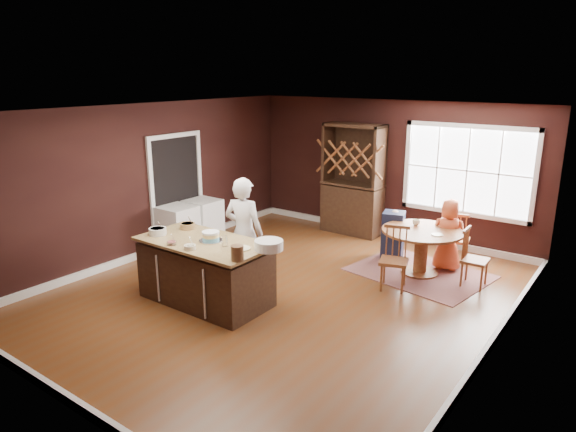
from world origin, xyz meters
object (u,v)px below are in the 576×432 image
object	(u,v)px
chair_north	(457,237)
toddler	(389,214)
high_chair	(393,235)
baker	(244,233)
seated_woman	(448,235)
layer_cake	(211,236)
hutch	(353,180)
kitchen_island	(205,273)
dryer	(203,222)
washer	(178,230)
chair_south	(394,258)
dining_table	(422,243)
chair_east	(475,258)

from	to	relation	value
chair_north	toddler	size ratio (longest dim) A/B	3.63
chair_north	high_chair	xyz separation A→B (m)	(-0.99, -0.44, -0.03)
baker	seated_woman	xyz separation A→B (m)	(2.29, 2.51, -0.25)
layer_cake	seated_woman	bearing A→B (deg)	54.62
seated_woman	high_chair	world-z (taller)	seated_woman
chair_north	seated_woman	bearing A→B (deg)	74.65
hutch	chair_north	bearing A→B (deg)	-11.83
baker	seated_woman	distance (m)	3.41
chair_north	seated_woman	size ratio (longest dim) A/B	0.78
kitchen_island	dryer	size ratio (longest dim) A/B	2.24
baker	high_chair	bearing A→B (deg)	-131.13
dryer	kitchen_island	bearing A→B (deg)	-44.15
toddler	washer	distance (m)	3.81
chair_south	toddler	distance (m)	1.39
high_chair	dryer	world-z (taller)	high_chair
seated_woman	high_chair	bearing A→B (deg)	-11.18
seated_woman	toddler	world-z (taller)	seated_woman
washer	kitchen_island	bearing A→B (deg)	-32.34
high_chair	washer	size ratio (longest dim) A/B	1.03
kitchen_island	baker	bearing A→B (deg)	84.02
dining_table	high_chair	world-z (taller)	high_chair
seated_woman	hutch	xyz separation A→B (m)	(-2.31, 0.87, 0.51)
washer	dryer	bearing A→B (deg)	90.00
dining_table	hutch	world-z (taller)	hutch
baker	toddler	world-z (taller)	baker
kitchen_island	layer_cake	bearing A→B (deg)	30.81
chair_east	toddler	distance (m)	1.70
layer_cake	toddler	distance (m)	3.37
kitchen_island	chair_south	distance (m)	2.82
dining_table	chair_east	distance (m)	0.88
toddler	washer	world-z (taller)	toddler
seated_woman	washer	world-z (taller)	seated_woman
chair_north	seated_woman	world-z (taller)	seated_woman
baker	layer_cake	size ratio (longest dim) A/B	5.04
baker	dryer	size ratio (longest dim) A/B	1.99
layer_cake	washer	bearing A→B (deg)	149.92
dining_table	dryer	size ratio (longest dim) A/B	1.51
dryer	chair_north	bearing A→B (deg)	22.84
dining_table	toddler	bearing A→B (deg)	154.98
kitchen_island	high_chair	world-z (taller)	kitchen_island
chair_south	baker	bearing A→B (deg)	-164.77
kitchen_island	high_chair	size ratio (longest dim) A/B	2.16
baker	washer	distance (m)	2.07
baker	dryer	bearing A→B (deg)	-41.16
chair_north	dining_table	bearing A→B (deg)	58.32
layer_cake	dryer	world-z (taller)	layer_cake
toddler	washer	xyz separation A→B (m)	(-3.23, -1.98, -0.38)
chair_south	high_chair	world-z (taller)	chair_south
seated_woman	washer	bearing A→B (deg)	11.00
dining_table	hutch	size ratio (longest dim) A/B	0.58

